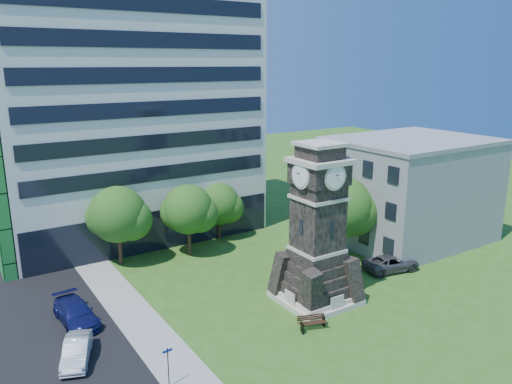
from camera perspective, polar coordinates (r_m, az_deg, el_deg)
ground at (r=36.36m, az=5.08°, el=-14.57°), size 160.00×160.00×0.00m
sidewalk at (r=36.19m, az=-12.52°, el=-14.98°), size 3.00×70.00×0.06m
street at (r=34.75m, az=-26.39°, el=-17.65°), size 14.00×80.00×0.02m
clock_tower at (r=37.34m, az=7.02°, el=-4.92°), size 5.40×5.40×12.22m
office_tall at (r=53.47m, az=-14.98°, el=10.40°), size 26.20×15.11×28.60m
office_low at (r=53.06m, az=17.04°, el=0.34°), size 15.20×12.20×10.40m
car_street_mid at (r=33.65m, az=-19.81°, el=-16.71°), size 2.84×4.38×1.36m
car_street_north at (r=37.91m, az=-19.90°, el=-12.87°), size 2.46×5.34×1.51m
car_east_lot at (r=45.56m, az=15.19°, el=-7.83°), size 5.40×3.25×1.40m
park_bench at (r=35.36m, az=6.44°, el=-14.50°), size 1.97×0.52×1.02m
street_sign at (r=29.60m, az=-10.02°, el=-18.71°), size 0.59×0.06×2.46m
tree_nw at (r=45.69m, az=-15.44°, el=-2.68°), size 5.54×5.03×7.24m
tree_nc at (r=46.68m, az=-7.69°, el=-2.17°), size 5.12×4.65×6.84m
tree_ne at (r=51.11m, az=-4.27°, el=-1.50°), size 4.81×4.37×5.89m
tree_east at (r=46.17m, az=9.78°, el=-1.95°), size 6.24×5.67×7.74m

